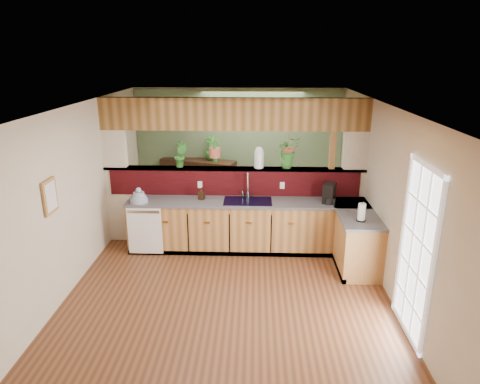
{
  "coord_description": "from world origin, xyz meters",
  "views": [
    {
      "loc": [
        0.36,
        -5.93,
        3.31
      ],
      "look_at": [
        0.13,
        0.7,
        1.15
      ],
      "focal_mm": 32.0,
      "sensor_mm": 36.0,
      "label": 1
    }
  ],
  "objects_px": {
    "dish_stack": "(139,198)",
    "glass_jar": "(259,157)",
    "coffee_maker": "(329,194)",
    "shelving_console": "(199,184)",
    "paper_towel": "(362,213)",
    "faucet": "(248,184)",
    "soap_dispenser": "(202,193)"
  },
  "relations": [
    {
      "from": "dish_stack",
      "to": "paper_towel",
      "type": "xyz_separation_m",
      "value": [
        3.56,
        -0.72,
        0.05
      ]
    },
    {
      "from": "coffee_maker",
      "to": "shelving_console",
      "type": "bearing_deg",
      "value": 159.35
    },
    {
      "from": "coffee_maker",
      "to": "shelving_console",
      "type": "height_order",
      "value": "coffee_maker"
    },
    {
      "from": "paper_towel",
      "to": "glass_jar",
      "type": "bearing_deg",
      "value": 141.55
    },
    {
      "from": "faucet",
      "to": "paper_towel",
      "type": "bearing_deg",
      "value": -30.1
    },
    {
      "from": "paper_towel",
      "to": "glass_jar",
      "type": "height_order",
      "value": "glass_jar"
    },
    {
      "from": "coffee_maker",
      "to": "faucet",
      "type": "bearing_deg",
      "value": -165.63
    },
    {
      "from": "faucet",
      "to": "shelving_console",
      "type": "height_order",
      "value": "faucet"
    },
    {
      "from": "dish_stack",
      "to": "paper_towel",
      "type": "distance_m",
      "value": 3.64
    },
    {
      "from": "soap_dispenser",
      "to": "coffee_maker",
      "type": "distance_m",
      "value": 2.18
    },
    {
      "from": "faucet",
      "to": "coffee_maker",
      "type": "relative_size",
      "value": 1.41
    },
    {
      "from": "faucet",
      "to": "coffee_maker",
      "type": "bearing_deg",
      "value": -7.28
    },
    {
      "from": "shelving_console",
      "to": "glass_jar",
      "type": "bearing_deg",
      "value": -37.13
    },
    {
      "from": "soap_dispenser",
      "to": "shelving_console",
      "type": "relative_size",
      "value": 0.12
    },
    {
      "from": "soap_dispenser",
      "to": "coffee_maker",
      "type": "xyz_separation_m",
      "value": [
        2.17,
        -0.08,
        0.05
      ]
    },
    {
      "from": "soap_dispenser",
      "to": "glass_jar",
      "type": "xyz_separation_m",
      "value": [
        0.98,
        0.31,
        0.57
      ]
    },
    {
      "from": "dish_stack",
      "to": "soap_dispenser",
      "type": "height_order",
      "value": "dish_stack"
    },
    {
      "from": "paper_towel",
      "to": "dish_stack",
      "type": "bearing_deg",
      "value": 168.54
    },
    {
      "from": "paper_towel",
      "to": "shelving_console",
      "type": "relative_size",
      "value": 0.18
    },
    {
      "from": "faucet",
      "to": "glass_jar",
      "type": "height_order",
      "value": "glass_jar"
    },
    {
      "from": "glass_jar",
      "to": "shelving_console",
      "type": "relative_size",
      "value": 0.22
    },
    {
      "from": "paper_towel",
      "to": "shelving_console",
      "type": "xyz_separation_m",
      "value": [
        -2.87,
        3.12,
        -0.53
      ]
    },
    {
      "from": "dish_stack",
      "to": "glass_jar",
      "type": "xyz_separation_m",
      "value": [
        2.02,
        0.5,
        0.6
      ]
    },
    {
      "from": "dish_stack",
      "to": "glass_jar",
      "type": "bearing_deg",
      "value": 13.89
    },
    {
      "from": "faucet",
      "to": "paper_towel",
      "type": "xyz_separation_m",
      "value": [
        1.73,
        -1.0,
        -0.12
      ]
    },
    {
      "from": "soap_dispenser",
      "to": "coffee_maker",
      "type": "relative_size",
      "value": 0.63
    },
    {
      "from": "coffee_maker",
      "to": "paper_towel",
      "type": "height_order",
      "value": "coffee_maker"
    },
    {
      "from": "faucet",
      "to": "shelving_console",
      "type": "distance_m",
      "value": 2.49
    },
    {
      "from": "dish_stack",
      "to": "coffee_maker",
      "type": "relative_size",
      "value": 0.9
    },
    {
      "from": "shelving_console",
      "to": "coffee_maker",
      "type": "bearing_deg",
      "value": -24.46
    },
    {
      "from": "faucet",
      "to": "dish_stack",
      "type": "xyz_separation_m",
      "value": [
        -1.83,
        -0.28,
        -0.17
      ]
    },
    {
      "from": "faucet",
      "to": "soap_dispenser",
      "type": "height_order",
      "value": "faucet"
    }
  ]
}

